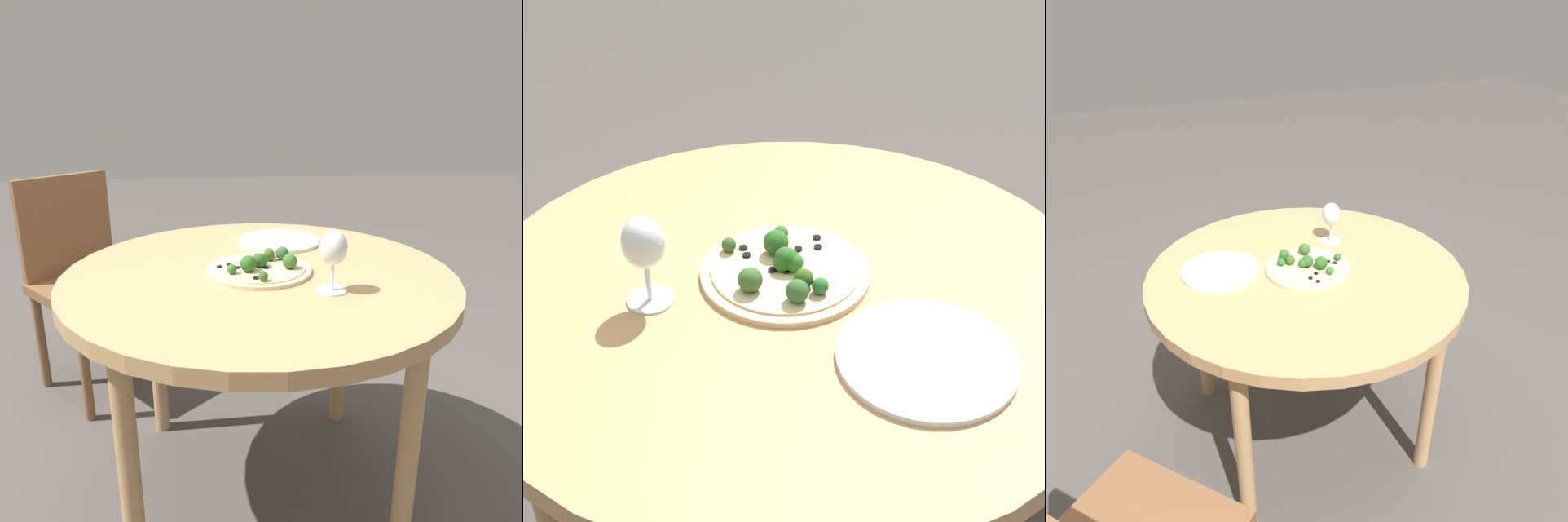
# 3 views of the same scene
# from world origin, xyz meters

# --- Properties ---
(ground_plane) EXTENTS (12.00, 12.00, 0.00)m
(ground_plane) POSITION_xyz_m (0.00, 0.00, 0.00)
(ground_plane) COLOR #4C4742
(dining_table) EXTENTS (1.03, 1.03, 0.70)m
(dining_table) POSITION_xyz_m (0.00, 0.00, 0.64)
(dining_table) COLOR tan
(dining_table) RESTS_ON ground_plane
(pizza) EXTENTS (0.28, 0.28, 0.06)m
(pizza) POSITION_xyz_m (0.01, 0.01, 0.72)
(pizza) COLOR #DBBC89
(pizza) RESTS_ON dining_table
(wine_glass) EXTENTS (0.07, 0.07, 0.15)m
(wine_glass) POSITION_xyz_m (0.16, 0.16, 0.81)
(wine_glass) COLOR silver
(wine_glass) RESTS_ON dining_table
(plate_near) EXTENTS (0.25, 0.25, 0.01)m
(plate_near) POSITION_xyz_m (-0.26, 0.09, 0.71)
(plate_near) COLOR silver
(plate_near) RESTS_ON dining_table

